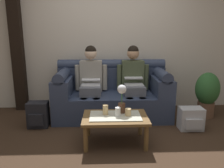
# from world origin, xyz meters

# --- Properties ---
(ground_plane) EXTENTS (14.00, 14.00, 0.00)m
(ground_plane) POSITION_xyz_m (0.00, 0.00, 0.00)
(ground_plane) COLOR #382619
(back_wall_patterned) EXTENTS (6.00, 0.12, 2.90)m
(back_wall_patterned) POSITION_xyz_m (0.00, 1.70, 1.45)
(back_wall_patterned) COLOR beige
(back_wall_patterned) RESTS_ON ground_plane
(timber_pillar) EXTENTS (0.20, 0.20, 2.90)m
(timber_pillar) POSITION_xyz_m (-1.71, 1.58, 1.45)
(timber_pillar) COLOR black
(timber_pillar) RESTS_ON ground_plane
(couch) EXTENTS (1.93, 0.88, 0.96)m
(couch) POSITION_xyz_m (-0.00, 1.17, 0.38)
(couch) COLOR #2D3851
(couch) RESTS_ON ground_plane
(person_left) EXTENTS (0.56, 0.67, 1.22)m
(person_left) POSITION_xyz_m (-0.37, 1.17, 0.66)
(person_left) COLOR #595B66
(person_left) RESTS_ON ground_plane
(person_right) EXTENTS (0.56, 0.67, 1.22)m
(person_right) POSITION_xyz_m (0.37, 1.16, 0.66)
(person_right) COLOR #595B66
(person_right) RESTS_ON ground_plane
(coffee_table) EXTENTS (0.84, 0.55, 0.38)m
(coffee_table) POSITION_xyz_m (0.00, 0.14, 0.32)
(coffee_table) COLOR brown
(coffee_table) RESTS_ON ground_plane
(flower_vase) EXTENTS (0.12, 0.12, 0.38)m
(flower_vase) POSITION_xyz_m (0.09, 0.25, 0.59)
(flower_vase) COLOR brown
(flower_vase) RESTS_ON coffee_table
(cup_near_left) EXTENTS (0.07, 0.07, 0.12)m
(cup_near_left) POSITION_xyz_m (0.03, 0.11, 0.44)
(cup_near_left) COLOR white
(cup_near_left) RESTS_ON coffee_table
(cup_near_right) EXTENTS (0.07, 0.07, 0.13)m
(cup_near_right) POSITION_xyz_m (-0.13, 0.19, 0.44)
(cup_near_right) COLOR #DBB77A
(cup_near_right) RESTS_ON coffee_table
(cup_far_center) EXTENTS (0.08, 0.08, 0.09)m
(cup_far_center) POSITION_xyz_m (0.17, 0.14, 0.43)
(cup_far_center) COLOR #DBB77A
(cup_far_center) RESTS_ON coffee_table
(backpack_right) EXTENTS (0.35, 0.27, 0.34)m
(backpack_right) POSITION_xyz_m (1.16, 0.51, 0.17)
(backpack_right) COLOR #B7B7BC
(backpack_right) RESTS_ON ground_plane
(backpack_left) EXTENTS (0.31, 0.26, 0.40)m
(backpack_left) POSITION_xyz_m (-1.16, 0.70, 0.20)
(backpack_left) COLOR black
(backpack_left) RESTS_ON ground_plane
(potted_plant) EXTENTS (0.40, 0.40, 0.78)m
(potted_plant) POSITION_xyz_m (1.62, 1.04, 0.43)
(potted_plant) COLOR brown
(potted_plant) RESTS_ON ground_plane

